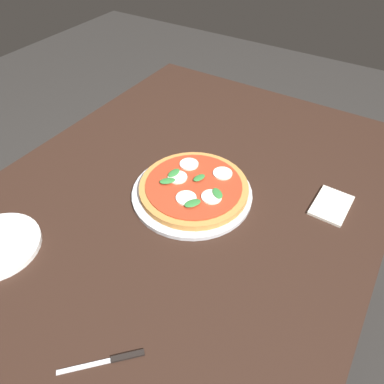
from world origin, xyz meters
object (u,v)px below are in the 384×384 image
Objects in this scene: napkin at (331,205)px; knife at (113,360)px; dining_table at (181,218)px; serving_tray at (192,193)px; pizza at (194,187)px.

napkin is 0.67m from knife.
serving_tray is at bearing 137.37° from dining_table.
knife is (0.63, -0.23, -0.00)m from napkin.
serving_tray is 2.61× the size of napkin.
knife is at bearing 13.40° from pizza.
serving_tray is (-0.03, 0.02, 0.10)m from dining_table.
serving_tray is 0.02m from pizza.
serving_tray reaches higher than napkin.
pizza is at bearing -166.60° from knife.
pizza reaches higher than serving_tray.
knife reaches higher than dining_table.
pizza reaches higher than dining_table.
pizza is (-0.03, 0.02, 0.11)m from dining_table.
napkin is 1.05× the size of knife.
dining_table is at bearing -162.67° from knife.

